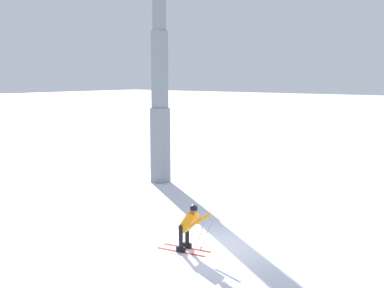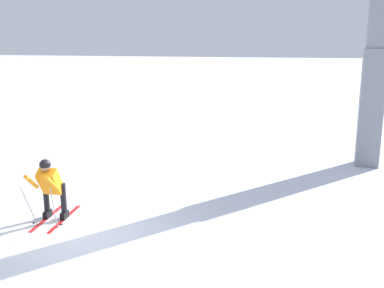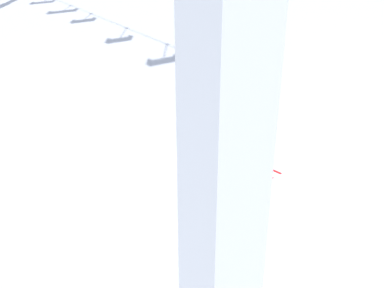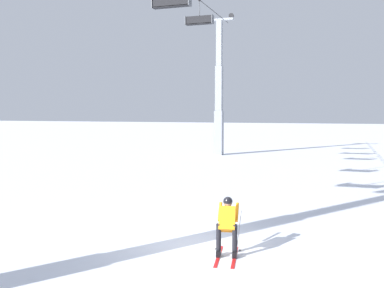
% 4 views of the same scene
% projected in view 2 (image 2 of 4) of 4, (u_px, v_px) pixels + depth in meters
% --- Properties ---
extents(ground_plane, '(260.00, 260.00, 0.00)m').
position_uv_depth(ground_plane, '(82.00, 236.00, 9.33)').
color(ground_plane, white).
extents(skier_carving_main, '(1.78, 0.88, 1.66)m').
position_uv_depth(skier_carving_main, '(50.00, 185.00, 9.92)').
color(skier_carving_main, red).
rests_on(skier_carving_main, ground_plane).
extents(lift_tower_near, '(0.73, 2.53, 12.04)m').
position_uv_depth(lift_tower_near, '(380.00, 9.00, 13.74)').
color(lift_tower_near, gray).
rests_on(lift_tower_near, ground_plane).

